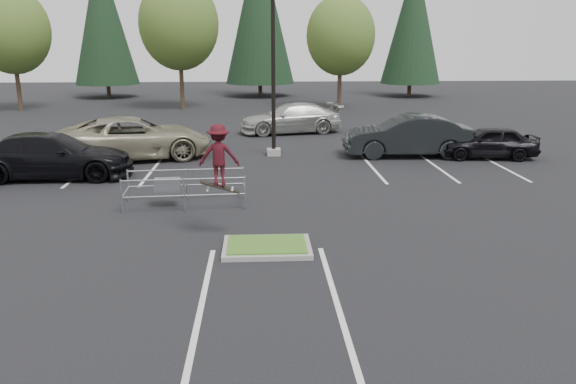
{
  "coord_description": "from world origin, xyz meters",
  "views": [
    {
      "loc": [
        -0.16,
        -13.23,
        5.07
      ],
      "look_at": [
        0.61,
        1.5,
        1.08
      ],
      "focal_mm": 35.0,
      "sensor_mm": 36.0,
      "label": 1
    }
  ],
  "objects_px": {
    "car_r_black": "(488,142)",
    "car_far_silver": "(292,118)",
    "skateboarder": "(219,156)",
    "decid_b": "(179,27)",
    "conif_c": "(413,20)",
    "conif_b": "(259,9)",
    "car_l_black": "(53,156)",
    "decid_a": "(12,33)",
    "decid_c": "(340,38)",
    "car_r_charc": "(407,136)",
    "light_pole": "(273,53)",
    "car_l_tan": "(133,138)",
    "cart_corral": "(172,186)",
    "conif_a": "(103,17)"
  },
  "relations": [
    {
      "from": "decid_c",
      "to": "car_r_charc",
      "type": "xyz_separation_m",
      "value": [
        0.51,
        -18.33,
        -4.32
      ]
    },
    {
      "from": "skateboarder",
      "to": "car_far_silver",
      "type": "bearing_deg",
      "value": -98.37
    },
    {
      "from": "car_l_black",
      "to": "decid_c",
      "type": "bearing_deg",
      "value": -34.08
    },
    {
      "from": "conif_c",
      "to": "skateboarder",
      "type": "height_order",
      "value": "conif_c"
    },
    {
      "from": "car_r_black",
      "to": "car_l_black",
      "type": "bearing_deg",
      "value": -75.42
    },
    {
      "from": "decid_a",
      "to": "decid_c",
      "type": "distance_m",
      "value": 24.0
    },
    {
      "from": "light_pole",
      "to": "car_far_silver",
      "type": "relative_size",
      "value": 1.77
    },
    {
      "from": "decid_a",
      "to": "car_r_black",
      "type": "xyz_separation_m",
      "value": [
        28.01,
        -19.18,
        -4.86
      ]
    },
    {
      "from": "skateboarder",
      "to": "car_l_tan",
      "type": "distance_m",
      "value": 11.5
    },
    {
      "from": "light_pole",
      "to": "car_r_charc",
      "type": "xyz_separation_m",
      "value": [
        6.0,
        -0.5,
        -3.63
      ]
    },
    {
      "from": "skateboarder",
      "to": "decid_b",
      "type": "bearing_deg",
      "value": -79.71
    },
    {
      "from": "car_r_black",
      "to": "conif_b",
      "type": "bearing_deg",
      "value": -155.52
    },
    {
      "from": "conif_b",
      "to": "conif_c",
      "type": "distance_m",
      "value": 14.07
    },
    {
      "from": "conif_c",
      "to": "car_far_silver",
      "type": "relative_size",
      "value": 2.19
    },
    {
      "from": "conif_b",
      "to": "decid_b",
      "type": "bearing_deg",
      "value": -121.09
    },
    {
      "from": "decid_c",
      "to": "conif_a",
      "type": "bearing_deg",
      "value": 153.04
    },
    {
      "from": "conif_b",
      "to": "cart_corral",
      "type": "distance_m",
      "value": 37.34
    },
    {
      "from": "decid_c",
      "to": "conif_b",
      "type": "height_order",
      "value": "conif_b"
    },
    {
      "from": "decid_a",
      "to": "skateboarder",
      "type": "relative_size",
      "value": 4.88
    },
    {
      "from": "car_r_black",
      "to": "car_r_charc",
      "type": "bearing_deg",
      "value": -94.58
    },
    {
      "from": "cart_corral",
      "to": "car_r_charc",
      "type": "height_order",
      "value": "car_r_charc"
    },
    {
      "from": "skateboarder",
      "to": "car_l_black",
      "type": "relative_size",
      "value": 0.31
    },
    {
      "from": "decid_a",
      "to": "car_r_black",
      "type": "distance_m",
      "value": 34.29
    },
    {
      "from": "car_r_black",
      "to": "car_far_silver",
      "type": "distance_m",
      "value": 11.21
    },
    {
      "from": "conif_c",
      "to": "car_far_silver",
      "type": "height_order",
      "value": "conif_c"
    },
    {
      "from": "decid_b",
      "to": "car_far_silver",
      "type": "bearing_deg",
      "value": -57.7
    },
    {
      "from": "decid_b",
      "to": "car_r_charc",
      "type": "relative_size",
      "value": 1.71
    },
    {
      "from": "conif_a",
      "to": "conif_c",
      "type": "bearing_deg",
      "value": -1.02
    },
    {
      "from": "conif_a",
      "to": "conif_b",
      "type": "xyz_separation_m",
      "value": [
        14.0,
        0.5,
        0.75
      ]
    },
    {
      "from": "decid_b",
      "to": "cart_corral",
      "type": "distance_m",
      "value": 27.27
    },
    {
      "from": "conif_b",
      "to": "cart_corral",
      "type": "bearing_deg",
      "value": -94.58
    },
    {
      "from": "car_r_charc",
      "to": "car_r_black",
      "type": "bearing_deg",
      "value": 81.72
    },
    {
      "from": "decid_a",
      "to": "skateboarder",
      "type": "xyz_separation_m",
      "value": [
        16.81,
        -29.03,
        -3.37
      ]
    },
    {
      "from": "decid_c",
      "to": "conif_a",
      "type": "xyz_separation_m",
      "value": [
        -19.99,
        10.17,
        1.84
      ]
    },
    {
      "from": "car_l_tan",
      "to": "car_l_black",
      "type": "relative_size",
      "value": 1.13
    },
    {
      "from": "decid_a",
      "to": "skateboarder",
      "type": "bearing_deg",
      "value": -59.93
    },
    {
      "from": "conif_a",
      "to": "light_pole",
      "type": "bearing_deg",
      "value": -62.62
    },
    {
      "from": "decid_c",
      "to": "car_r_charc",
      "type": "height_order",
      "value": "decid_c"
    },
    {
      "from": "light_pole",
      "to": "conif_b",
      "type": "bearing_deg",
      "value": 91.01
    },
    {
      "from": "cart_corral",
      "to": "decid_a",
      "type": "bearing_deg",
      "value": 116.17
    },
    {
      "from": "light_pole",
      "to": "decid_b",
      "type": "height_order",
      "value": "light_pole"
    },
    {
      "from": "conif_a",
      "to": "car_l_tan",
      "type": "height_order",
      "value": "conif_a"
    },
    {
      "from": "decid_b",
      "to": "conif_c",
      "type": "xyz_separation_m",
      "value": [
        20.01,
        8.97,
        0.8
      ]
    },
    {
      "from": "conif_a",
      "to": "conif_b",
      "type": "relative_size",
      "value": 0.9
    },
    {
      "from": "conif_b",
      "to": "car_l_black",
      "type": "relative_size",
      "value": 2.46
    },
    {
      "from": "car_far_silver",
      "to": "car_r_black",
      "type": "bearing_deg",
      "value": 36.63
    },
    {
      "from": "light_pole",
      "to": "car_r_black",
      "type": "height_order",
      "value": "light_pole"
    },
    {
      "from": "car_l_tan",
      "to": "light_pole",
      "type": "bearing_deg",
      "value": -100.18
    },
    {
      "from": "car_r_black",
      "to": "skateboarder",
      "type": "bearing_deg",
      "value": -42.81
    },
    {
      "from": "light_pole",
      "to": "car_r_black",
      "type": "bearing_deg",
      "value": -6.87
    }
  ]
}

